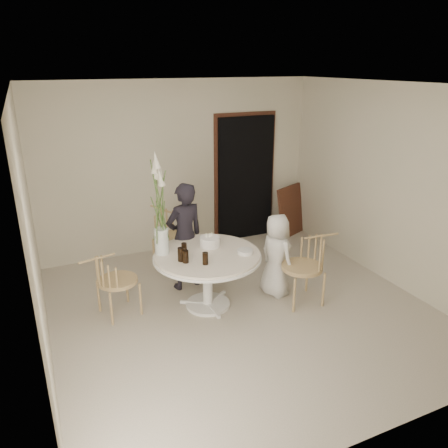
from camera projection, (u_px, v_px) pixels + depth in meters
name	position (u px, v px, depth m)	size (l,w,h in m)	color
ground	(241.00, 309.00, 5.51)	(4.50, 4.50, 0.00)	beige
room_shell	(243.00, 185.00, 4.94)	(4.50, 4.50, 4.50)	white
doorway	(245.00, 179.00, 7.46)	(1.00, 0.10, 2.10)	black
door_trim	(244.00, 175.00, 7.47)	(1.12, 0.03, 2.22)	brown
table	(207.00, 262.00, 5.37)	(1.33, 1.33, 0.73)	white
picture_frame	(291.00, 211.00, 7.77)	(0.67, 0.04, 0.89)	brown
chair_far	(167.00, 230.00, 6.51)	(0.62, 0.65, 0.90)	tan
chair_right	(311.00, 259.00, 5.53)	(0.57, 0.53, 0.90)	tan
chair_left	(108.00, 277.00, 5.17)	(0.55, 0.52, 0.82)	tan
girl	(185.00, 237.00, 5.82)	(0.54, 0.35, 1.48)	black
boy	(276.00, 255.00, 5.68)	(0.55, 0.36, 1.12)	silver
birthday_cake	(210.00, 242.00, 5.52)	(0.26, 0.26, 0.17)	white
cola_tumbler_a	(186.00, 257.00, 5.06)	(0.07, 0.07, 0.15)	black
cola_tumbler_b	(205.00, 258.00, 5.02)	(0.07, 0.07, 0.15)	black
cola_tumbler_c	(181.00, 254.00, 5.10)	(0.08, 0.08, 0.17)	black
cola_tumbler_d	(184.00, 249.00, 5.29)	(0.07, 0.07, 0.14)	black
plate_stack	(245.00, 252.00, 5.32)	(0.19, 0.19, 0.05)	white
flower_vase	(160.00, 212.00, 5.15)	(0.17, 0.17, 1.27)	silver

